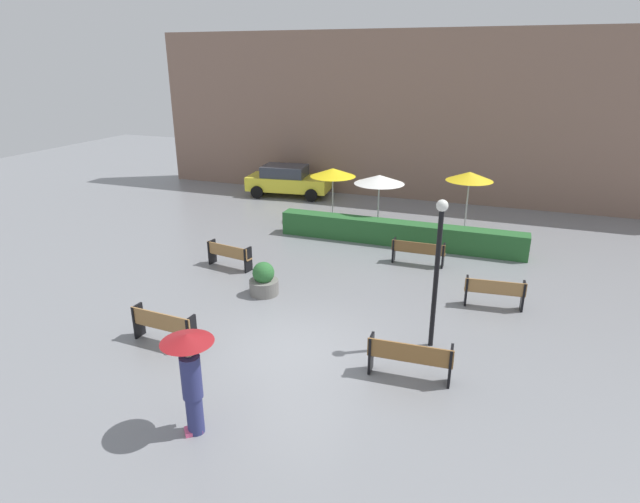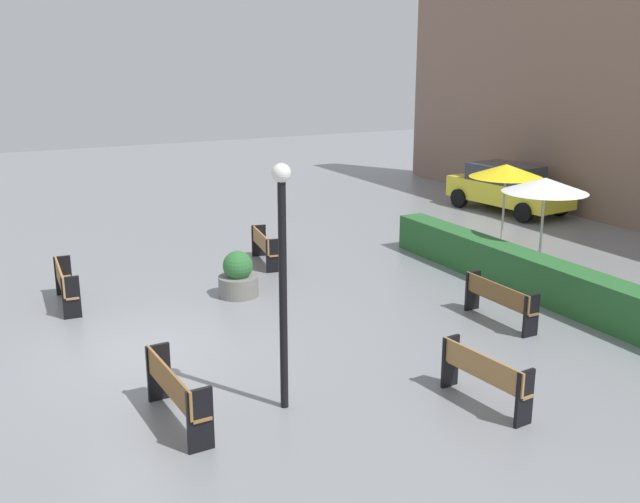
{
  "view_description": "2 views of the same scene",
  "coord_description": "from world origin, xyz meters",
  "px_view_note": "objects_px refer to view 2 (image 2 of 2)",
  "views": [
    {
      "loc": [
        4.38,
        -10.25,
        6.71
      ],
      "look_at": [
        -0.76,
        3.78,
        1.14
      ],
      "focal_mm": 29.08,
      "sensor_mm": 36.0,
      "label": 1
    },
    {
      "loc": [
        12.27,
        -2.84,
        5.24
      ],
      "look_at": [
        0.17,
        3.44,
        1.48
      ],
      "focal_mm": 40.79,
      "sensor_mm": 36.0,
      "label": 2
    }
  ],
  "objects_px": {
    "lamp_post": "(283,262)",
    "patio_umbrella_white": "(545,185)",
    "bench_near_left": "(65,283)",
    "planter_pot": "(238,277)",
    "bench_far_left": "(264,245)",
    "bench_far_right": "(484,374)",
    "patio_umbrella_yellow": "(506,171)",
    "bench_back_row": "(499,299)",
    "parked_car": "(508,187)",
    "bench_near_right": "(175,390)"
  },
  "relations": [
    {
      "from": "lamp_post",
      "to": "patio_umbrella_white",
      "type": "bearing_deg",
      "value": 112.48
    },
    {
      "from": "bench_near_left",
      "to": "planter_pot",
      "type": "distance_m",
      "value": 3.66
    },
    {
      "from": "bench_far_left",
      "to": "planter_pot",
      "type": "bearing_deg",
      "value": -36.39
    },
    {
      "from": "planter_pot",
      "to": "patio_umbrella_white",
      "type": "relative_size",
      "value": 0.44
    },
    {
      "from": "bench_far_right",
      "to": "patio_umbrella_yellow",
      "type": "distance_m",
      "value": 9.79
    },
    {
      "from": "bench_back_row",
      "to": "parked_car",
      "type": "height_order",
      "value": "parked_car"
    },
    {
      "from": "lamp_post",
      "to": "parked_car",
      "type": "distance_m",
      "value": 15.77
    },
    {
      "from": "bench_back_row",
      "to": "bench_far_left",
      "type": "xyz_separation_m",
      "value": [
        -5.99,
        -2.5,
        -0.01
      ]
    },
    {
      "from": "bench_near_right",
      "to": "patio_umbrella_white",
      "type": "distance_m",
      "value": 10.75
    },
    {
      "from": "bench_far_left",
      "to": "parked_car",
      "type": "height_order",
      "value": "parked_car"
    },
    {
      "from": "lamp_post",
      "to": "patio_umbrella_yellow",
      "type": "height_order",
      "value": "lamp_post"
    },
    {
      "from": "planter_pot",
      "to": "parked_car",
      "type": "xyz_separation_m",
      "value": [
        -4.13,
        11.33,
        0.38
      ]
    },
    {
      "from": "patio_umbrella_yellow",
      "to": "patio_umbrella_white",
      "type": "xyz_separation_m",
      "value": [
        2.23,
        -0.75,
        0.03
      ]
    },
    {
      "from": "bench_near_right",
      "to": "planter_pot",
      "type": "relative_size",
      "value": 1.84
    },
    {
      "from": "lamp_post",
      "to": "bench_near_left",
      "type": "bearing_deg",
      "value": -160.54
    },
    {
      "from": "bench_back_row",
      "to": "parked_car",
      "type": "distance_m",
      "value": 10.91
    },
    {
      "from": "bench_near_right",
      "to": "bench_near_left",
      "type": "height_order",
      "value": "bench_near_right"
    },
    {
      "from": "patio_umbrella_white",
      "to": "parked_car",
      "type": "xyz_separation_m",
      "value": [
        -5.83,
        4.12,
        -1.34
      ]
    },
    {
      "from": "bench_near_left",
      "to": "parked_car",
      "type": "xyz_separation_m",
      "value": [
        -3.07,
        14.83,
        0.3
      ]
    },
    {
      "from": "bench_far_left",
      "to": "patio_umbrella_yellow",
      "type": "distance_m",
      "value": 6.84
    },
    {
      "from": "lamp_post",
      "to": "patio_umbrella_white",
      "type": "xyz_separation_m",
      "value": [
        -3.51,
        8.49,
        -0.15
      ]
    },
    {
      "from": "bench_back_row",
      "to": "bench_far_right",
      "type": "xyz_separation_m",
      "value": [
        2.63,
        -2.57,
        0.02
      ]
    },
    {
      "from": "bench_far_right",
      "to": "lamp_post",
      "type": "relative_size",
      "value": 0.45
    },
    {
      "from": "bench_far_right",
      "to": "planter_pot",
      "type": "xyz_separation_m",
      "value": [
        -6.58,
        -1.43,
        -0.08
      ]
    },
    {
      "from": "patio_umbrella_yellow",
      "to": "bench_far_left",
      "type": "bearing_deg",
      "value": -103.21
    },
    {
      "from": "planter_pot",
      "to": "patio_umbrella_yellow",
      "type": "height_order",
      "value": "patio_umbrella_yellow"
    },
    {
      "from": "bench_near_right",
      "to": "parked_car",
      "type": "relative_size",
      "value": 0.43
    },
    {
      "from": "bench_far_left",
      "to": "planter_pot",
      "type": "distance_m",
      "value": 2.54
    },
    {
      "from": "bench_far_left",
      "to": "bench_near_left",
      "type": "bearing_deg",
      "value": -78.88
    },
    {
      "from": "bench_back_row",
      "to": "bench_far_left",
      "type": "bearing_deg",
      "value": -157.36
    },
    {
      "from": "bench_near_left",
      "to": "bench_near_right",
      "type": "bearing_deg",
      "value": 5.65
    },
    {
      "from": "parked_car",
      "to": "bench_far_right",
      "type": "bearing_deg",
      "value": -42.77
    },
    {
      "from": "bench_far_left",
      "to": "lamp_post",
      "type": "height_order",
      "value": "lamp_post"
    },
    {
      "from": "patio_umbrella_white",
      "to": "patio_umbrella_yellow",
      "type": "bearing_deg",
      "value": 161.3
    },
    {
      "from": "bench_back_row",
      "to": "patio_umbrella_yellow",
      "type": "distance_m",
      "value": 6.19
    },
    {
      "from": "bench_near_left",
      "to": "patio_umbrella_white",
      "type": "height_order",
      "value": "patio_umbrella_white"
    },
    {
      "from": "planter_pot",
      "to": "parked_car",
      "type": "relative_size",
      "value": 0.23
    },
    {
      "from": "bench_far_left",
      "to": "patio_umbrella_white",
      "type": "xyz_separation_m",
      "value": [
        3.75,
        5.71,
        1.67
      ]
    },
    {
      "from": "bench_far_right",
      "to": "bench_near_right",
      "type": "relative_size",
      "value": 0.89
    },
    {
      "from": "bench_far_left",
      "to": "bench_near_left",
      "type": "distance_m",
      "value": 5.1
    },
    {
      "from": "bench_far_left",
      "to": "bench_near_left",
      "type": "height_order",
      "value": "bench_near_left"
    },
    {
      "from": "patio_umbrella_yellow",
      "to": "patio_umbrella_white",
      "type": "bearing_deg",
      "value": -18.7
    },
    {
      "from": "bench_back_row",
      "to": "lamp_post",
      "type": "distance_m",
      "value": 5.73
    },
    {
      "from": "bench_far_right",
      "to": "bench_near_left",
      "type": "distance_m",
      "value": 9.09
    },
    {
      "from": "patio_umbrella_yellow",
      "to": "lamp_post",
      "type": "bearing_deg",
      "value": -58.15
    },
    {
      "from": "bench_near_right",
      "to": "lamp_post",
      "type": "bearing_deg",
      "value": 81.64
    },
    {
      "from": "bench_back_row",
      "to": "patio_umbrella_white",
      "type": "height_order",
      "value": "patio_umbrella_white"
    },
    {
      "from": "patio_umbrella_white",
      "to": "parked_car",
      "type": "distance_m",
      "value": 7.27
    },
    {
      "from": "bench_near_left",
      "to": "patio_umbrella_yellow",
      "type": "height_order",
      "value": "patio_umbrella_yellow"
    },
    {
      "from": "parked_car",
      "to": "lamp_post",
      "type": "bearing_deg",
      "value": -53.45
    }
  ]
}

